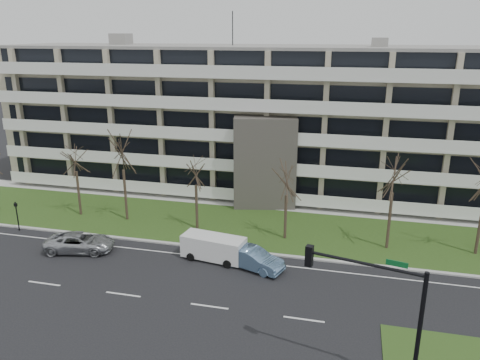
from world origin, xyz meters
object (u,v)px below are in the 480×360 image
(blue_sedan, at_px, (253,259))
(white_van, at_px, (214,246))
(silver_pickup, at_px, (80,242))
(traffic_signal, at_px, (379,304))
(pedestrian_signal, at_px, (17,212))

(blue_sedan, distance_m, white_van, 3.23)
(silver_pickup, relative_size, blue_sedan, 1.13)
(silver_pickup, height_order, blue_sedan, blue_sedan)
(white_van, bearing_deg, traffic_signal, -34.62)
(blue_sedan, bearing_deg, traffic_signal, -121.51)
(blue_sedan, bearing_deg, silver_pickup, 110.74)
(blue_sedan, distance_m, traffic_signal, 13.44)
(blue_sedan, height_order, traffic_signal, traffic_signal)
(silver_pickup, xyz_separation_m, white_van, (10.79, 1.14, 0.38))
(blue_sedan, distance_m, pedestrian_signal, 21.47)
(blue_sedan, xyz_separation_m, pedestrian_signal, (-21.37, 1.86, 0.93))
(white_van, distance_m, traffic_signal, 15.94)
(pedestrian_signal, bearing_deg, traffic_signal, -5.06)
(silver_pickup, bearing_deg, blue_sedan, -99.84)
(blue_sedan, xyz_separation_m, white_van, (-3.13, 0.69, 0.35))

